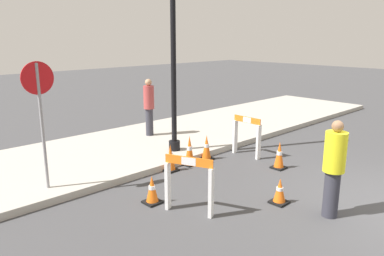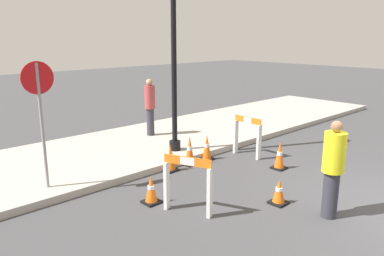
% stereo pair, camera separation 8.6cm
% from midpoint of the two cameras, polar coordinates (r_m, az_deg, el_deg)
% --- Properties ---
extents(sidewalk_slab, '(18.00, 3.74, 0.15)m').
position_cam_midpoint_polar(sidewalk_slab, '(11.07, -3.28, -1.43)').
color(sidewalk_slab, '#ADA89E').
rests_on(sidewalk_slab, ground_plane).
extents(streetlamp_post, '(0.44, 0.44, 5.56)m').
position_cam_midpoint_polar(streetlamp_post, '(9.20, -3.23, 18.28)').
color(streetlamp_post, black).
rests_on(streetlamp_post, sidewalk_slab).
extents(stop_sign, '(0.60, 0.06, 2.41)m').
position_cam_midpoint_polar(stop_sign, '(7.39, -22.44, 3.20)').
color(stop_sign, gray).
rests_on(stop_sign, sidewalk_slab).
extents(barricade_0, '(0.14, 0.81, 1.02)m').
position_cam_midpoint_polar(barricade_0, '(9.56, 8.08, -1.08)').
color(barricade_0, white).
rests_on(barricade_0, ground_plane).
extents(barricade_1, '(0.47, 0.85, 1.02)m').
position_cam_midpoint_polar(barricade_1, '(6.44, -0.87, -8.37)').
color(barricade_1, white).
rests_on(barricade_1, ground_plane).
extents(traffic_cone_0, '(0.30, 0.30, 0.62)m').
position_cam_midpoint_polar(traffic_cone_0, '(8.49, -3.60, -4.63)').
color(traffic_cone_0, black).
rests_on(traffic_cone_0, ground_plane).
extents(traffic_cone_1, '(0.30, 0.30, 0.53)m').
position_cam_midpoint_polar(traffic_cone_1, '(6.96, -6.46, -9.40)').
color(traffic_cone_1, black).
rests_on(traffic_cone_1, ground_plane).
extents(traffic_cone_2, '(0.30, 0.30, 0.65)m').
position_cam_midpoint_polar(traffic_cone_2, '(8.85, 12.89, -4.12)').
color(traffic_cone_2, black).
rests_on(traffic_cone_2, ground_plane).
extents(traffic_cone_3, '(0.30, 0.30, 0.72)m').
position_cam_midpoint_polar(traffic_cone_3, '(8.85, -0.66, -3.49)').
color(traffic_cone_3, black).
rests_on(traffic_cone_3, ground_plane).
extents(traffic_cone_4, '(0.30, 0.30, 0.63)m').
position_cam_midpoint_polar(traffic_cone_4, '(9.25, 1.96, -3.03)').
color(traffic_cone_4, black).
rests_on(traffic_cone_4, ground_plane).
extents(traffic_cone_5, '(0.30, 0.30, 0.48)m').
position_cam_midpoint_polar(traffic_cone_5, '(7.09, 12.88, -9.41)').
color(traffic_cone_5, black).
rests_on(traffic_cone_5, ground_plane).
extents(person_worker, '(0.38, 0.38, 1.67)m').
position_cam_midpoint_polar(person_worker, '(6.62, 20.45, -5.50)').
color(person_worker, '#33333D').
rests_on(person_worker, ground_plane).
extents(person_pedestrian, '(0.42, 0.42, 1.65)m').
position_cam_midpoint_polar(person_pedestrian, '(10.89, -6.80, 3.48)').
color(person_pedestrian, '#33333D').
rests_on(person_pedestrian, sidewalk_slab).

